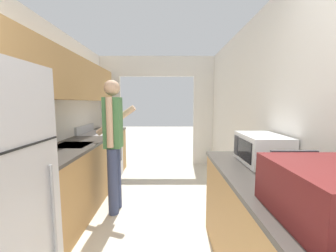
{
  "coord_description": "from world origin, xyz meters",
  "views": [
    {
      "loc": [
        0.25,
        -0.42,
        1.46
      ],
      "look_at": [
        0.26,
        2.51,
        1.12
      ],
      "focal_mm": 22.0,
      "sensor_mm": 36.0,
      "label": 1
    }
  ],
  "objects_px": {
    "range_oven": "(101,156)",
    "person": "(113,142)",
    "book_stack": "(277,178)",
    "suitcase": "(330,194)",
    "microwave": "(261,149)"
  },
  "relations": [
    {
      "from": "suitcase",
      "to": "microwave",
      "type": "distance_m",
      "value": 0.94
    },
    {
      "from": "microwave",
      "to": "person",
      "type": "bearing_deg",
      "value": 152.36
    },
    {
      "from": "range_oven",
      "to": "person",
      "type": "xyz_separation_m",
      "value": [
        0.53,
        -1.11,
        0.48
      ]
    },
    {
      "from": "range_oven",
      "to": "microwave",
      "type": "distance_m",
      "value": 2.9
    },
    {
      "from": "range_oven",
      "to": "microwave",
      "type": "relative_size",
      "value": 2.08
    },
    {
      "from": "person",
      "to": "microwave",
      "type": "bearing_deg",
      "value": -116.71
    },
    {
      "from": "range_oven",
      "to": "person",
      "type": "distance_m",
      "value": 1.32
    },
    {
      "from": "person",
      "to": "book_stack",
      "type": "xyz_separation_m",
      "value": [
        1.48,
        -1.27,
        -0.01
      ]
    },
    {
      "from": "range_oven",
      "to": "suitcase",
      "type": "bearing_deg",
      "value": -55.2
    },
    {
      "from": "suitcase",
      "to": "book_stack",
      "type": "bearing_deg",
      "value": 87.72
    },
    {
      "from": "book_stack",
      "to": "range_oven",
      "type": "bearing_deg",
      "value": 130.17
    },
    {
      "from": "suitcase",
      "to": "microwave",
      "type": "relative_size",
      "value": 1.15
    },
    {
      "from": "person",
      "to": "range_oven",
      "type": "bearing_deg",
      "value": 26.49
    },
    {
      "from": "person",
      "to": "suitcase",
      "type": "height_order",
      "value": "person"
    },
    {
      "from": "range_oven",
      "to": "microwave",
      "type": "xyz_separation_m",
      "value": [
        2.09,
        -1.93,
        0.58
      ]
    }
  ]
}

